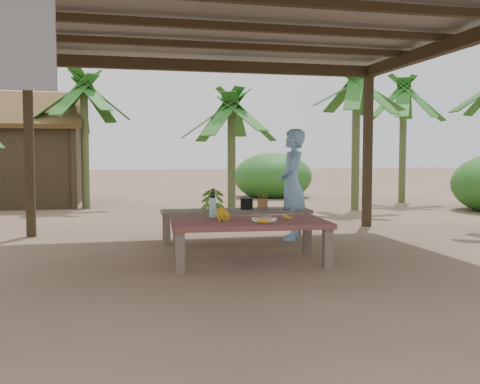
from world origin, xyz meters
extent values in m
plane|color=brown|center=(0.00, 0.00, 0.00)|extent=(80.00, 80.00, 0.00)
cube|color=black|center=(-2.80, 2.30, 1.35)|extent=(0.13, 0.13, 2.70)
cube|color=black|center=(2.80, 2.30, 1.35)|extent=(0.13, 0.13, 2.70)
cube|color=black|center=(0.00, 2.30, 2.70)|extent=(5.80, 0.14, 0.18)
cube|color=black|center=(2.80, 0.00, 2.70)|extent=(0.14, 4.80, 0.18)
cube|color=slate|center=(0.00, 0.00, 2.92)|extent=(6.60, 5.60, 0.06)
cube|color=slate|center=(-2.10, -2.30, 2.15)|extent=(0.45, 0.05, 0.85)
cube|color=brown|center=(-0.83, -0.73, 0.22)|extent=(0.11, 0.11, 0.44)
cube|color=brown|center=(0.81, -0.84, 0.22)|extent=(0.11, 0.11, 0.44)
cube|color=brown|center=(-0.77, 0.11, 0.22)|extent=(0.11, 0.11, 0.44)
cube|color=brown|center=(0.86, 0.00, 0.22)|extent=(0.11, 0.11, 0.44)
cube|color=maroon|center=(0.02, -0.37, 0.47)|extent=(1.86, 1.12, 0.06)
cube|color=brown|center=(-0.81, 1.10, 0.20)|extent=(0.08, 0.08, 0.40)
cube|color=brown|center=(1.25, 1.06, 0.20)|extent=(0.08, 0.08, 0.40)
cube|color=brown|center=(-0.80, 1.56, 0.20)|extent=(0.08, 0.08, 0.40)
cube|color=brown|center=(1.26, 1.52, 0.20)|extent=(0.08, 0.08, 0.40)
cube|color=brown|center=(0.22, 1.31, 0.42)|extent=(2.21, 0.65, 0.05)
cylinder|color=white|center=(0.17, -0.49, 0.51)|extent=(0.26, 0.26, 0.01)
cylinder|color=white|center=(0.17, -0.49, 0.52)|extent=(0.29, 0.29, 0.02)
cube|color=brown|center=(0.17, -0.49, 0.53)|extent=(0.17, 0.15, 0.02)
ellipsoid|color=gold|center=(0.10, -0.69, 0.52)|extent=(0.17, 0.07, 0.04)
ellipsoid|color=gold|center=(0.49, -0.34, 0.52)|extent=(0.10, 0.15, 0.04)
cylinder|color=#44D6C4|center=(-0.35, 0.02, 0.62)|extent=(0.08, 0.08, 0.24)
cylinder|color=black|center=(-0.35, 0.02, 0.75)|extent=(0.06, 0.06, 0.03)
torus|color=black|center=(-0.35, 0.02, 0.78)|extent=(0.05, 0.01, 0.05)
cylinder|color=black|center=(0.40, 1.37, 0.53)|extent=(0.19, 0.19, 0.16)
imported|color=#6D9FCE|center=(1.05, 1.18, 0.82)|extent=(0.59, 0.70, 1.65)
cube|color=brown|center=(-4.50, 8.85, 2.35)|extent=(4.40, 1.73, 1.00)
cylinder|color=#596638|center=(3.76, 4.87, 1.48)|extent=(0.18, 0.18, 2.96)
cylinder|color=#596638|center=(0.99, 5.35, 1.21)|extent=(0.18, 0.18, 2.42)
cylinder|color=#596638|center=(-2.25, 6.68, 1.46)|extent=(0.18, 0.18, 2.91)
cylinder|color=#596638|center=(5.77, 6.36, 1.50)|extent=(0.18, 0.18, 2.99)
camera|label=1|loc=(-1.43, -6.39, 1.26)|focal=40.00mm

